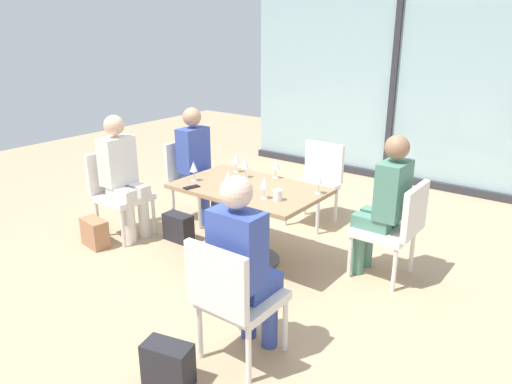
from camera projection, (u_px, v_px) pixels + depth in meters
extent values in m
plane|color=tan|center=(250.00, 260.00, 4.55)|extent=(12.00, 12.00, 0.00)
cube|color=#98B7BC|center=(394.00, 83.00, 6.52)|extent=(4.43, 0.03, 2.70)
cube|color=#2D2D33|center=(393.00, 83.00, 6.50)|extent=(0.08, 0.06, 2.70)
cube|color=#2D2D33|center=(385.00, 176.00, 6.93)|extent=(4.43, 0.10, 0.10)
cube|color=#997551|center=(249.00, 188.00, 4.31)|extent=(1.31, 0.82, 0.04)
cylinder|color=#4C4C51|center=(249.00, 226.00, 4.43)|extent=(0.14, 0.14, 0.69)
cylinder|color=#4C4C51|center=(250.00, 259.00, 4.54)|extent=(0.56, 0.56, 0.02)
cube|color=silver|center=(124.00, 198.00, 4.95)|extent=(0.46, 0.46, 0.06)
cube|color=silver|center=(106.00, 171.00, 5.01)|extent=(0.05, 0.46, 0.42)
cylinder|color=silver|center=(123.00, 229.00, 4.76)|extent=(0.04, 0.04, 0.39)
cylinder|color=silver|center=(154.00, 217.00, 5.06)|extent=(0.04, 0.04, 0.39)
cylinder|color=silver|center=(98.00, 220.00, 4.98)|extent=(0.04, 0.04, 0.39)
cylinder|color=silver|center=(129.00, 208.00, 5.29)|extent=(0.04, 0.04, 0.39)
cube|color=silver|center=(243.00, 299.00, 3.13)|extent=(0.46, 0.46, 0.06)
cube|color=silver|center=(216.00, 281.00, 2.86)|extent=(0.46, 0.05, 0.42)
cylinder|color=silver|center=(285.00, 325.00, 3.24)|extent=(0.04, 0.04, 0.39)
cylinder|color=silver|center=(238.00, 305.00, 3.46)|extent=(0.04, 0.04, 0.39)
cylinder|color=silver|center=(249.00, 356.00, 2.93)|extent=(0.04, 0.04, 0.39)
cylinder|color=silver|center=(200.00, 332.00, 3.16)|extent=(0.04, 0.04, 0.39)
cube|color=silver|center=(198.00, 184.00, 5.38)|extent=(0.46, 0.46, 0.06)
cube|color=silver|center=(181.00, 159.00, 5.44)|extent=(0.05, 0.46, 0.42)
cylinder|color=silver|center=(200.00, 212.00, 5.19)|extent=(0.04, 0.04, 0.39)
cylinder|color=silver|center=(224.00, 202.00, 5.49)|extent=(0.04, 0.04, 0.39)
cylinder|color=silver|center=(173.00, 204.00, 5.41)|extent=(0.04, 0.04, 0.39)
cylinder|color=silver|center=(198.00, 194.00, 5.72)|extent=(0.04, 0.04, 0.39)
cube|color=silver|center=(383.00, 231.00, 4.15)|extent=(0.46, 0.46, 0.06)
cube|color=silver|center=(415.00, 211.00, 3.93)|extent=(0.05, 0.46, 0.42)
cylinder|color=silver|center=(369.00, 241.00, 4.49)|extent=(0.04, 0.04, 0.39)
cylinder|color=silver|center=(350.00, 257.00, 4.19)|extent=(0.04, 0.04, 0.39)
cylinder|color=silver|center=(412.00, 253.00, 4.26)|extent=(0.04, 0.04, 0.39)
cylinder|color=silver|center=(394.00, 270.00, 3.96)|extent=(0.04, 0.04, 0.39)
cube|color=silver|center=(312.00, 188.00, 5.24)|extent=(0.46, 0.46, 0.06)
cube|color=silver|center=(324.00, 161.00, 5.35)|extent=(0.46, 0.05, 0.42)
cylinder|color=silver|center=(285.00, 209.00, 5.28)|extent=(0.04, 0.04, 0.39)
cylinder|color=silver|center=(318.00, 217.00, 5.05)|extent=(0.04, 0.04, 0.39)
cylinder|color=silver|center=(305.00, 199.00, 5.58)|extent=(0.04, 0.04, 0.39)
cylinder|color=silver|center=(336.00, 206.00, 5.35)|extent=(0.04, 0.04, 0.39)
cylinder|color=silver|center=(130.00, 222.00, 4.84)|extent=(0.11, 0.11, 0.45)
cube|color=silver|center=(121.00, 194.00, 4.81)|extent=(0.32, 0.13, 0.11)
cylinder|color=silver|center=(144.00, 217.00, 4.98)|extent=(0.11, 0.11, 0.45)
cube|color=silver|center=(135.00, 189.00, 4.94)|extent=(0.32, 0.13, 0.11)
cube|color=silver|center=(117.00, 161.00, 4.85)|extent=(0.20, 0.34, 0.48)
sphere|color=#D8AD8C|center=(114.00, 125.00, 4.73)|extent=(0.20, 0.20, 0.20)
cylinder|color=#384C9E|center=(270.00, 317.00, 3.27)|extent=(0.11, 0.11, 0.45)
cube|color=#384C9E|center=(261.00, 286.00, 3.11)|extent=(0.13, 0.32, 0.11)
cylinder|color=#384C9E|center=(249.00, 308.00, 3.37)|extent=(0.11, 0.11, 0.45)
cube|color=#384C9E|center=(239.00, 278.00, 3.21)|extent=(0.13, 0.32, 0.11)
cube|color=#384C9E|center=(237.00, 248.00, 2.96)|extent=(0.34, 0.20, 0.48)
sphere|color=beige|center=(236.00, 192.00, 2.85)|extent=(0.20, 0.20, 0.20)
cylinder|color=#384C9E|center=(205.00, 206.00, 5.28)|extent=(0.11, 0.11, 0.45)
cube|color=#384C9E|center=(197.00, 180.00, 5.24)|extent=(0.32, 0.13, 0.11)
cylinder|color=#384C9E|center=(216.00, 201.00, 5.41)|extent=(0.11, 0.11, 0.45)
cube|color=#384C9E|center=(209.00, 176.00, 5.37)|extent=(0.32, 0.13, 0.11)
cube|color=#384C9E|center=(193.00, 150.00, 5.28)|extent=(0.20, 0.34, 0.48)
sphere|color=tan|center=(192.00, 117.00, 5.17)|extent=(0.20, 0.20, 0.20)
cylinder|color=#4C7F6B|center=(367.00, 243.00, 4.38)|extent=(0.11, 0.11, 0.45)
cube|color=#4C7F6B|center=(380.00, 216.00, 4.24)|extent=(0.32, 0.13, 0.11)
cylinder|color=#4C7F6B|center=(358.00, 250.00, 4.25)|extent=(0.11, 0.11, 0.45)
cube|color=#4C7F6B|center=(371.00, 223.00, 4.10)|extent=(0.32, 0.13, 0.11)
cube|color=#4C7F6B|center=(393.00, 190.00, 4.00)|extent=(0.20, 0.34, 0.48)
sphere|color=#936B4C|center=(397.00, 147.00, 3.88)|extent=(0.20, 0.20, 0.20)
cylinder|color=silver|center=(194.00, 180.00, 4.46)|extent=(0.06, 0.06, 0.00)
cylinder|color=silver|center=(194.00, 176.00, 4.45)|extent=(0.01, 0.01, 0.08)
cone|color=silver|center=(194.00, 166.00, 4.42)|extent=(0.07, 0.07, 0.09)
cylinder|color=silver|center=(318.00, 193.00, 4.12)|extent=(0.06, 0.06, 0.00)
cylinder|color=silver|center=(318.00, 188.00, 4.11)|extent=(0.01, 0.01, 0.08)
cone|color=silver|center=(319.00, 178.00, 4.08)|extent=(0.07, 0.07, 0.09)
cylinder|color=silver|center=(276.00, 178.00, 4.54)|extent=(0.06, 0.06, 0.00)
cylinder|color=silver|center=(276.00, 173.00, 4.53)|extent=(0.01, 0.01, 0.08)
cone|color=silver|center=(276.00, 164.00, 4.50)|extent=(0.07, 0.07, 0.09)
cylinder|color=silver|center=(245.00, 177.00, 4.56)|extent=(0.06, 0.06, 0.00)
cylinder|color=silver|center=(245.00, 173.00, 4.54)|extent=(0.01, 0.01, 0.08)
cone|color=silver|center=(245.00, 163.00, 4.51)|extent=(0.07, 0.07, 0.09)
cylinder|color=silver|center=(236.00, 172.00, 4.73)|extent=(0.06, 0.06, 0.00)
cylinder|color=silver|center=(236.00, 167.00, 4.72)|extent=(0.01, 0.01, 0.08)
cone|color=silver|center=(236.00, 158.00, 4.69)|extent=(0.07, 0.07, 0.09)
cylinder|color=silver|center=(264.00, 198.00, 4.01)|extent=(0.06, 0.06, 0.00)
cylinder|color=silver|center=(264.00, 193.00, 3.99)|extent=(0.01, 0.01, 0.08)
cone|color=silver|center=(264.00, 183.00, 3.96)|extent=(0.07, 0.07, 0.09)
cylinder|color=silver|center=(229.00, 191.00, 4.18)|extent=(0.06, 0.06, 0.00)
cylinder|color=silver|center=(228.00, 186.00, 4.16)|extent=(0.01, 0.01, 0.08)
cone|color=silver|center=(228.00, 176.00, 4.13)|extent=(0.07, 0.07, 0.09)
cylinder|color=white|center=(278.00, 195.00, 3.95)|extent=(0.08, 0.08, 0.09)
cube|color=black|center=(191.00, 187.00, 4.28)|extent=(0.10, 0.16, 0.01)
cube|color=#A3704C|center=(95.00, 233.00, 4.80)|extent=(0.32, 0.20, 0.28)
cube|color=#232328|center=(168.00, 364.00, 2.94)|extent=(0.33, 0.23, 0.28)
cube|color=#232328|center=(178.00, 227.00, 4.93)|extent=(0.30, 0.16, 0.28)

